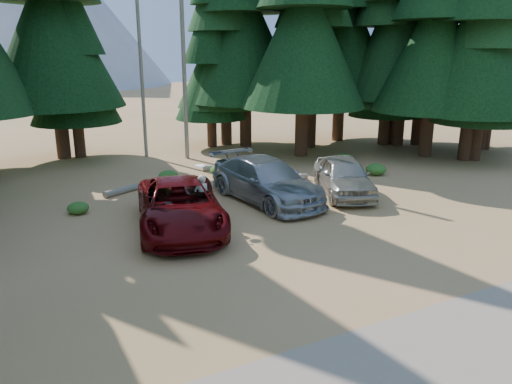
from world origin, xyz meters
The scene contains 20 objects.
ground centered at (0.00, 0.00, 0.00)m, with size 160.00×160.00×0.00m, color #A48145.
gravel_strip centered at (0.00, -6.50, 0.01)m, with size 26.00×3.50×0.01m, color tan.
forest_belt_north centered at (0.00, 15.00, 0.00)m, with size 36.00×7.00×22.00m, color black, non-canonical shape.
snag_front centered at (0.80, 14.50, 6.00)m, with size 0.24×0.24×12.00m, color #746B5D.
snag_back centered at (-1.20, 16.00, 5.00)m, with size 0.20×0.20×10.00m, color #746B5D.
mountain_peak centered at (-2.59, 88.23, 12.71)m, with size 48.00×50.00×28.00m.
red_pickup centered at (-3.47, 3.41, 0.85)m, with size 2.83×6.13×1.70m, color #5B070A.
silver_minivan_center centered at (0.83, 4.97, 0.88)m, with size 2.46×6.05×1.76m, color #9FA1A6.
silver_minivan_right centered at (4.27, 4.27, 0.83)m, with size 1.95×4.86×1.66m, color #A8A395.
frisbee_player centered at (-2.54, 3.71, 0.99)m, with size 0.60×0.43×1.97m.
log_left centered at (-3.28, 9.30, 0.14)m, with size 0.29×0.29×4.05m, color #746B5D.
log_mid centered at (2.08, 10.50, 0.15)m, with size 0.29×0.29×3.54m, color #746B5D.
log_right centered at (2.00, 7.60, 0.15)m, with size 0.30×0.30×4.63m, color #746B5D.
shrub_far_left centered at (-6.44, 6.86, 0.23)m, with size 0.82×0.82×0.45m, color #2C601C.
shrub_left centered at (-1.83, 9.91, 0.27)m, with size 0.96×0.96×0.53m, color #2C601C.
shrub_center_left centered at (0.69, 7.82, 0.28)m, with size 1.02×1.02×0.56m, color #2C601C.
shrub_center_right centered at (0.83, 9.79, 0.28)m, with size 1.03×1.03×0.57m, color #2C601C.
shrub_right centered at (1.70, 8.43, 0.32)m, with size 1.15×1.15×0.64m, color #2C601C.
shrub_far_right centered at (7.74, 8.79, 0.32)m, with size 1.16×1.16×0.64m, color #2C601C.
shrub_edge_east centered at (7.89, 6.34, 0.28)m, with size 1.03×1.03×0.56m, color #2C601C.
Camera 1 is at (-8.80, -12.58, 6.15)m, focal length 35.00 mm.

